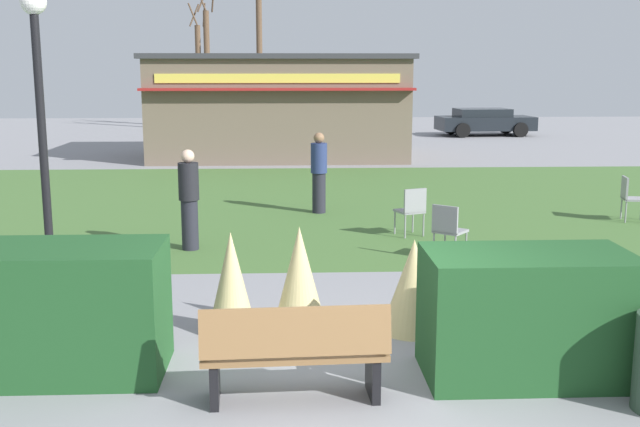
# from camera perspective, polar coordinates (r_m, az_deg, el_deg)

# --- Properties ---
(ground_plane) EXTENTS (80.00, 80.00, 0.00)m
(ground_plane) POSITION_cam_1_polar(r_m,az_deg,el_deg) (7.50, 3.35, -12.99)
(ground_plane) COLOR gray
(lawn_patch) EXTENTS (36.00, 12.00, 0.01)m
(lawn_patch) POSITION_cam_1_polar(r_m,az_deg,el_deg) (17.38, -0.08, 0.82)
(lawn_patch) COLOR #446B33
(lawn_patch) RESTS_ON ground_plane
(park_bench) EXTENTS (1.72, 0.61, 0.95)m
(park_bench) POSITION_cam_1_polar(r_m,az_deg,el_deg) (7.08, -1.88, -10.26)
(park_bench) COLOR olive
(park_bench) RESTS_ON ground_plane
(hedge_left) EXTENTS (2.77, 1.10, 1.30)m
(hedge_left) POSITION_cam_1_polar(r_m,az_deg,el_deg) (8.20, -21.17, -6.77)
(hedge_left) COLOR #1E4C23
(hedge_left) RESTS_ON ground_plane
(hedge_right) EXTENTS (2.00, 1.10, 1.26)m
(hedge_right) POSITION_cam_1_polar(r_m,az_deg,el_deg) (7.88, 15.08, -7.28)
(hedge_right) COLOR #1E4C23
(hedge_right) RESTS_ON ground_plane
(ornamental_grass_behind_left) EXTENTS (0.74, 0.74, 1.09)m
(ornamental_grass_behind_left) POSITION_cam_1_polar(r_m,az_deg,el_deg) (8.96, 6.95, -5.33)
(ornamental_grass_behind_left) COLOR #D1BC7F
(ornamental_grass_behind_left) RESTS_ON ground_plane
(ornamental_grass_behind_right) EXTENTS (0.64, 0.64, 1.23)m
(ornamental_grass_behind_right) POSITION_cam_1_polar(r_m,az_deg,el_deg) (8.92, -1.53, -4.85)
(ornamental_grass_behind_right) COLOR #D1BC7F
(ornamental_grass_behind_right) RESTS_ON ground_plane
(ornamental_grass_behind_center) EXTENTS (0.58, 0.58, 1.21)m
(ornamental_grass_behind_center) POSITION_cam_1_polar(r_m,az_deg,el_deg) (8.82, -6.59, -5.19)
(ornamental_grass_behind_center) COLOR #D1BC7F
(ornamental_grass_behind_center) RESTS_ON ground_plane
(lamppost_mid) EXTENTS (0.36, 0.36, 4.08)m
(lamppost_mid) POSITION_cam_1_polar(r_m,az_deg,el_deg) (11.48, -20.08, 7.92)
(lamppost_mid) COLOR black
(lamppost_mid) RESTS_ON ground_plane
(food_kiosk) EXTENTS (8.61, 5.31, 3.43)m
(food_kiosk) POSITION_cam_1_polar(r_m,az_deg,el_deg) (26.23, -3.06, 7.97)
(food_kiosk) COLOR #6B5B4C
(food_kiosk) RESTS_ON ground_plane
(cafe_chair_west) EXTENTS (0.57, 0.57, 0.89)m
(cafe_chair_west) POSITION_cam_1_polar(r_m,az_deg,el_deg) (13.93, 6.84, 0.43)
(cafe_chair_west) COLOR gray
(cafe_chair_west) RESTS_ON ground_plane
(cafe_chair_east) EXTENTS (0.62, 0.62, 0.89)m
(cafe_chair_east) POSITION_cam_1_polar(r_m,az_deg,el_deg) (12.33, 9.47, -1.01)
(cafe_chair_east) COLOR gray
(cafe_chair_east) RESTS_ON ground_plane
(cafe_chair_center) EXTENTS (0.52, 0.52, 0.89)m
(cafe_chair_center) POSITION_cam_1_polar(r_m,az_deg,el_deg) (16.41, 22.01, 1.28)
(cafe_chair_center) COLOR gray
(cafe_chair_center) RESTS_ON ground_plane
(person_strolling) EXTENTS (0.34, 0.34, 1.69)m
(person_strolling) POSITION_cam_1_polar(r_m,az_deg,el_deg) (16.05, -0.08, 3.08)
(person_strolling) COLOR #23232D
(person_strolling) RESTS_ON ground_plane
(person_standing) EXTENTS (0.34, 0.34, 1.69)m
(person_standing) POSITION_cam_1_polar(r_m,az_deg,el_deg) (12.96, -9.69, 1.06)
(person_standing) COLOR #23232D
(person_standing) RESTS_ON ground_plane
(parked_car_west_slot) EXTENTS (4.29, 2.23, 1.20)m
(parked_car_west_slot) POSITION_cam_1_polar(r_m,az_deg,el_deg) (34.18, -6.11, 6.78)
(parked_car_west_slot) COLOR silver
(parked_car_west_slot) RESTS_ON ground_plane
(parked_car_center_slot) EXTENTS (4.31, 2.27, 1.20)m
(parked_car_center_slot) POSITION_cam_1_polar(r_m,az_deg,el_deg) (34.25, 2.57, 6.84)
(parked_car_center_slot) COLOR #B7BABF
(parked_car_center_slot) RESTS_ON ground_plane
(parked_car_east_slot) EXTENTS (4.32, 2.29, 1.20)m
(parked_car_east_slot) POSITION_cam_1_polar(r_m,az_deg,el_deg) (35.24, 12.10, 6.72)
(parked_car_east_slot) COLOR black
(parked_car_east_slot) RESTS_ON ground_plane
(tree_left_bg) EXTENTS (0.91, 0.96, 6.67)m
(tree_left_bg) POSITION_cam_1_polar(r_m,az_deg,el_deg) (37.40, -8.36, 10.64)
(tree_left_bg) COLOR brown
(tree_left_bg) RESTS_ON ground_plane
(tree_right_bg) EXTENTS (0.91, 0.96, 6.12)m
(tree_right_bg) POSITION_cam_1_polar(r_m,az_deg,el_deg) (39.75, -8.99, 10.23)
(tree_right_bg) COLOR brown
(tree_right_bg) RESTS_ON ground_plane
(tree_center_bg) EXTENTS (0.91, 0.96, 7.44)m
(tree_center_bg) POSITION_cam_1_polar(r_m,az_deg,el_deg) (37.35, -4.51, 11.30)
(tree_center_bg) COLOR brown
(tree_center_bg) RESTS_ON ground_plane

